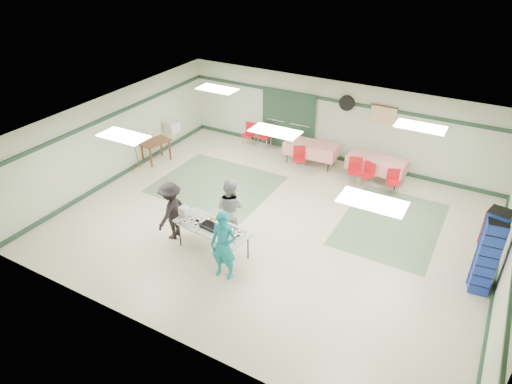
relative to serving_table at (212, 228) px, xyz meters
The scene contains 41 objects.
floor 2.09m from the serving_table, 69.07° to the left, with size 11.00×11.00×0.00m, color beige.
ceiling 2.79m from the serving_table, 69.07° to the left, with size 11.00×11.00×0.00m, color white.
wall_back 6.41m from the serving_table, 83.68° to the left, with size 11.00×11.00×0.00m, color #B5C0A3.
wall_front 2.83m from the serving_table, 75.24° to the right, with size 11.00×11.00×0.00m, color #B5C0A3.
wall_left 5.18m from the serving_table, 159.07° to the left, with size 9.00×9.00×0.00m, color #B5C0A3.
wall_right 6.50m from the serving_table, 16.49° to the left, with size 9.00×9.00×0.00m, color #B5C0A3.
trim_back 6.48m from the serving_table, 83.65° to the left, with size 11.00×0.06×0.10m, color #1F3827.
baseboard_back 6.38m from the serving_table, 83.65° to the left, with size 11.00×0.06×0.12m, color #1F3827.
trim_left 5.28m from the serving_table, 158.95° to the left, with size 9.00×0.06×0.10m, color #1F3827.
baseboard_left 5.15m from the serving_table, 158.95° to the left, with size 9.00×0.06×0.12m, color #1F3827.
baseboard_right 6.47m from the serving_table, 16.56° to the left, with size 9.00×0.06×0.12m, color #1F3827.
green_patch_a 3.43m from the serving_table, 122.38° to the left, with size 3.50×3.00×0.01m, color #627E5C.
green_patch_b 4.89m from the serving_table, 43.60° to the left, with size 2.50×3.50×0.01m, color #627E5C.
double_door_left 6.46m from the serving_table, 103.42° to the left, with size 0.90×0.06×2.10m, color gray.
double_door_right 6.31m from the serving_table, 94.99° to the left, with size 0.90×0.06×2.10m, color gray.
door_frame 6.35m from the serving_table, 99.33° to the left, with size 2.00×0.03×2.15m, color #1F3827.
wall_fan 6.49m from the serving_table, 80.93° to the left, with size 0.50×0.50×0.10m, color black.
scroll_banner 6.75m from the serving_table, 70.66° to the left, with size 0.80×0.02×0.60m, color #D9C287.
serving_table is the anchor object (origin of this frame).
sheet_tray_right 0.53m from the serving_table, ahead, with size 0.63×0.48×0.02m, color silver.
sheet_tray_mid 0.21m from the serving_table, 152.47° to the left, with size 0.58×0.44×0.02m, color silver.
sheet_tray_left 0.52m from the serving_table, 160.54° to the right, with size 0.58×0.44×0.02m, color silver.
baking_pan 0.10m from the serving_table, 111.25° to the right, with size 0.45×0.28×0.08m, color black.
foam_box_stack 0.91m from the serving_table, behind, with size 0.23×0.21×0.21m, color white.
volunteer_teal 0.93m from the serving_table, 40.11° to the right, with size 0.62×0.41×1.70m, color teal.
volunteer_grey 0.79m from the serving_table, 89.56° to the left, with size 0.81×0.63×1.67m, color gray.
volunteer_dark 1.27m from the serving_table, behind, with size 1.02×0.59×1.58m, color black.
dining_table_a 6.02m from the serving_table, 66.65° to the left, with size 1.82×0.90×0.77m.
dining_table_b 5.53m from the serving_table, 88.07° to the left, with size 1.76×0.84×0.77m.
chair_a 5.46m from the serving_table, 65.24° to the left, with size 0.50×0.50×0.83m.
chair_b 5.31m from the serving_table, 69.09° to the left, with size 0.52×0.52×0.88m.
chair_c 5.83m from the serving_table, 58.13° to the left, with size 0.48×0.49×0.79m.
chair_d 4.96m from the serving_table, 89.75° to the left, with size 0.51×0.51×0.83m.
chair_loose_a 6.17m from the serving_table, 106.28° to the left, with size 0.44×0.44×0.92m.
chair_loose_b 6.26m from the serving_table, 111.73° to the left, with size 0.40×0.40×0.87m.
crate_stack_blue_a 6.11m from the serving_table, 16.52° to the left, with size 0.41×0.41×1.85m, color navy.
crate_stack_red 6.93m from the serving_table, 32.29° to the left, with size 0.36×0.36×0.94m, color #9F0F17.
crate_stack_blue_b 6.18m from the serving_table, 18.71° to the left, with size 0.43×0.43×1.94m, color navy.
printer_table 5.47m from the serving_table, 144.40° to the left, with size 0.82×1.06×0.74m.
office_printer 6.06m from the serving_table, 137.27° to the left, with size 0.44×0.38×0.34m, color beige.
broom 5.10m from the serving_table, 152.61° to the left, with size 0.03×0.03×1.22m, color brown.
Camera 1 is at (4.57, -9.12, 7.06)m, focal length 32.00 mm.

